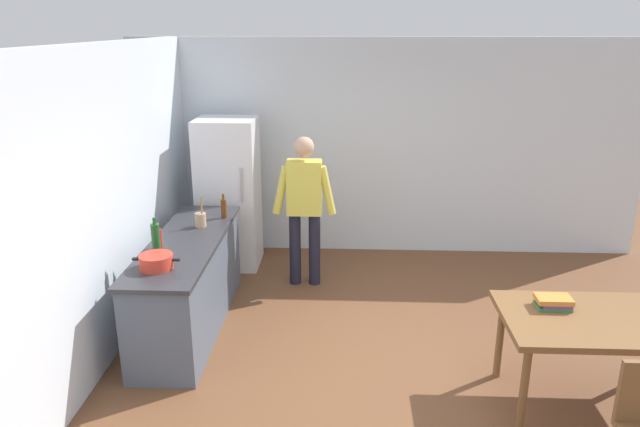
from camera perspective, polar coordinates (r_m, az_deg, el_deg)
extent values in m
plane|color=brown|center=(5.21, 7.94, -15.38)|extent=(14.00, 14.00, 0.00)
cube|color=silver|center=(7.50, 6.38, 6.32)|extent=(6.40, 0.12, 2.70)
cube|color=silver|center=(5.21, -21.30, 0.01)|extent=(0.12, 5.60, 2.70)
cube|color=#4C5666|center=(5.87, -12.57, -6.84)|extent=(0.60, 2.12, 0.86)
cube|color=#2D2D33|center=(5.70, -12.88, -2.72)|extent=(0.64, 2.20, 0.04)
cube|color=white|center=(7.15, -8.83, 1.92)|extent=(0.70, 0.64, 1.80)
cylinder|color=#B2B2B7|center=(6.73, -7.62, 2.74)|extent=(0.02, 0.02, 0.40)
cylinder|color=#1E1E2D|center=(6.66, -2.43, -3.42)|extent=(0.13, 0.13, 0.84)
cylinder|color=#1E1E2D|center=(6.65, -0.54, -3.46)|extent=(0.13, 0.13, 0.84)
cube|color=#D8CC4C|center=(6.43, -1.53, 2.55)|extent=(0.38, 0.22, 0.60)
sphere|color=tan|center=(6.32, -1.57, 6.48)|extent=(0.22, 0.22, 0.22)
cylinder|color=#D8CC4C|center=(6.42, -3.79, 2.30)|extent=(0.20, 0.09, 0.55)
cylinder|color=#D8CC4C|center=(6.38, 0.68, 2.25)|extent=(0.20, 0.09, 0.55)
cube|color=brown|center=(4.94, 25.27, -9.37)|extent=(1.40, 0.90, 0.05)
cylinder|color=brown|center=(4.63, 19.16, -15.77)|extent=(0.06, 0.06, 0.70)
cylinder|color=brown|center=(5.21, 17.04, -11.57)|extent=(0.06, 0.06, 0.70)
cylinder|color=red|center=(5.09, -15.59, -4.51)|extent=(0.28, 0.28, 0.12)
cube|color=black|center=(5.14, -17.42, -4.23)|extent=(0.06, 0.03, 0.02)
cube|color=black|center=(5.03, -13.76, -4.37)|extent=(0.06, 0.03, 0.02)
cylinder|color=tan|center=(6.01, -11.50, -0.61)|extent=(0.11, 0.11, 0.14)
cylinder|color=olive|center=(5.97, -11.39, 0.67)|extent=(0.02, 0.05, 0.22)
cylinder|color=olive|center=(5.96, -11.43, 0.63)|extent=(0.02, 0.04, 0.22)
cylinder|color=#1E5123|center=(5.37, -15.62, -2.42)|extent=(0.08, 0.08, 0.28)
cylinder|color=#1E5123|center=(5.31, -15.77, -0.70)|extent=(0.03, 0.03, 0.06)
cylinder|color=#5B3314|center=(6.24, -9.32, 0.47)|extent=(0.06, 0.06, 0.20)
cylinder|color=#5B3314|center=(6.20, -9.38, 1.62)|extent=(0.02, 0.02, 0.06)
cylinder|color=#B22319|center=(5.52, -15.36, -2.38)|extent=(0.06, 0.06, 0.18)
cylinder|color=#B22319|center=(5.48, -15.46, -1.20)|extent=(0.02, 0.02, 0.06)
cube|color=#387A47|center=(4.94, 21.64, -8.35)|extent=(0.26, 0.16, 0.03)
cube|color=#753D7F|center=(4.93, 21.86, -8.12)|extent=(0.22, 0.14, 0.03)
cube|color=orange|center=(4.92, 21.71, -7.73)|extent=(0.27, 0.17, 0.04)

